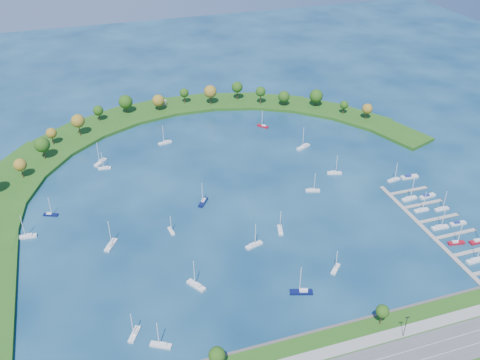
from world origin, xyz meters
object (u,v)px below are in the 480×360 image
object	(u,v)px
moored_boat_5	(27,236)
docked_boat_8	(409,198)
moored_boat_12	(196,285)
moored_boat_17	(51,214)
moored_boat_13	(313,190)
moored_boat_18	(336,268)
moored_boat_7	(111,245)
docked_boat_11	(409,177)
moored_boat_16	(304,146)
docked_boat_7	(442,208)
docked_boat_6	(421,210)
moored_boat_6	(203,202)
dock_system	(439,228)
docked_boat_10	(394,179)
moored_boat_3	(254,245)
docked_boat_0	(475,260)
moored_boat_15	(161,345)
moored_boat_2	(105,167)
moored_boat_11	(334,172)
docked_boat_3	(478,241)
docked_boat_2	(456,242)
docked_boat_4	(440,227)
moored_boat_1	(171,230)
moored_boat_14	(301,291)
harbor_tower	(165,103)
moored_boat_9	(263,126)
docked_boat_5	(458,223)
moored_boat_0	(134,333)
moored_boat_10	(280,229)
moored_boat_8	(165,142)
docked_boat_9	(427,196)
moored_boat_4	(101,162)

from	to	relation	value
moored_boat_5	docked_boat_8	world-z (taller)	moored_boat_5
moored_boat_12	moored_boat_17	bearing A→B (deg)	6.52
moored_boat_13	moored_boat_18	world-z (taller)	moored_boat_13
moored_boat_7	docked_boat_11	distance (m)	166.02
moored_boat_16	docked_boat_7	size ratio (longest dim) A/B	1.28
docked_boat_6	docked_boat_8	distance (m)	10.79
moored_boat_6	docked_boat_7	xyz separation A→B (m)	(114.29, -43.80, -0.05)
dock_system	moored_boat_5	bearing A→B (deg)	163.97
docked_boat_8	moored_boat_16	bearing A→B (deg)	107.91
moored_boat_5	docked_boat_10	world-z (taller)	moored_boat_5
docked_boat_8	moored_boat_3	bearing A→B (deg)	-178.40
moored_boat_3	moored_boat_7	distance (m)	66.34
docked_boat_0	docked_boat_11	size ratio (longest dim) A/B	1.27
moored_boat_3	moored_boat_15	world-z (taller)	moored_boat_3
docked_boat_0	moored_boat_17	bearing A→B (deg)	150.19
dock_system	docked_boat_8	bearing A→B (deg)	89.53
moored_boat_2	docked_boat_8	xyz separation A→B (m)	(148.99, -82.03, 0.06)
moored_boat_3	docked_boat_11	xyz separation A→B (m)	(102.73, 29.61, -0.17)
docked_boat_10	moored_boat_11	bearing A→B (deg)	140.20
moored_boat_5	moored_boat_11	distance (m)	164.98
docked_boat_3	docked_boat_2	bearing A→B (deg)	167.07
docked_boat_6	moored_boat_3	bearing A→B (deg)	-179.17
docked_boat_4	docked_boat_10	distance (m)	45.01
docked_boat_3	moored_boat_1	bearing A→B (deg)	158.45
moored_boat_6	docked_boat_0	size ratio (longest dim) A/B	0.98
dock_system	moored_boat_14	xyz separation A→B (m)	(-81.54, -19.84, 0.62)
harbor_tower	moored_boat_13	size ratio (longest dim) A/B	0.36
moored_boat_9	docked_boat_5	size ratio (longest dim) A/B	1.38
moored_boat_5	dock_system	bearing A→B (deg)	168.85
docked_boat_4	docked_boat_7	size ratio (longest dim) A/B	1.13
moored_boat_0	docked_boat_11	distance (m)	175.89
moored_boat_10	moored_boat_16	bearing A→B (deg)	-16.45
moored_boat_5	moored_boat_9	distance (m)	165.34
moored_boat_15	docked_boat_8	distance (m)	152.58
moored_boat_13	moored_boat_18	size ratio (longest dim) A/B	1.04
moored_boat_7	moored_boat_10	size ratio (longest dim) A/B	1.23
moored_boat_16	docked_boat_0	distance (m)	124.76
docked_boat_11	docked_boat_10	bearing A→B (deg)	-176.20
moored_boat_10	docked_boat_4	xyz separation A→B (m)	(74.48, -22.21, 0.04)
moored_boat_0	moored_boat_14	distance (m)	69.18
docked_boat_2	docked_boat_8	bearing A→B (deg)	99.52
moored_boat_10	moored_boat_18	bearing A→B (deg)	-144.04
moored_boat_8	harbor_tower	bearing A→B (deg)	-111.70
moored_boat_2	moored_boat_0	bearing A→B (deg)	96.44
docked_boat_0	moored_boat_6	bearing A→B (deg)	139.78
dock_system	moored_boat_12	xyz separation A→B (m)	(-122.07, -2.59, 0.60)
docked_boat_6	docked_boat_11	size ratio (longest dim) A/B	1.13
moored_boat_13	docked_boat_0	size ratio (longest dim) A/B	0.87
moored_boat_10	docked_boat_9	world-z (taller)	moored_boat_10
moored_boat_4	docked_boat_10	size ratio (longest dim) A/B	1.25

